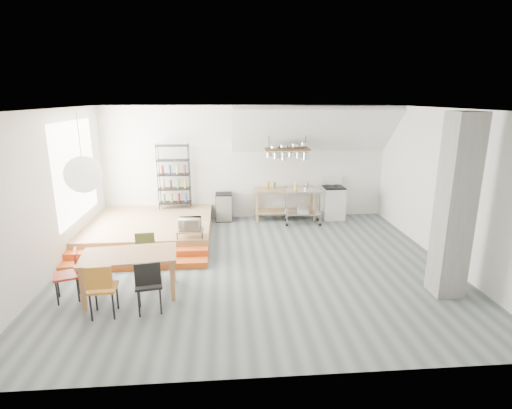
{
  "coord_description": "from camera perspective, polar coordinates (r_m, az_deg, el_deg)",
  "views": [
    {
      "loc": [
        -0.62,
        -7.76,
        3.42
      ],
      "look_at": [
        0.08,
        0.8,
        1.1
      ],
      "focal_mm": 28.0,
      "sensor_mm": 36.0,
      "label": 1
    }
  ],
  "objects": [
    {
      "name": "ceiling",
      "position": [
        7.79,
        -0.08,
        13.52
      ],
      "size": [
        8.0,
        7.0,
        0.02
      ],
      "primitive_type": "cube",
      "color": "white",
      "rests_on": "wall_back"
    },
    {
      "name": "chair_olive",
      "position": [
        8.11,
        -15.57,
        -6.47
      ],
      "size": [
        0.42,
        0.42,
        0.86
      ],
      "rotation": [
        0.0,
        0.0,
        0.08
      ],
      "color": "#5E6931",
      "rests_on": "ground"
    },
    {
      "name": "chair_mustard",
      "position": [
        6.84,
        -21.21,
        -10.77
      ],
      "size": [
        0.45,
        0.45,
        0.92
      ],
      "rotation": [
        0.0,
        0.0,
        3.21
      ],
      "color": "#B36D1E",
      "rests_on": "ground"
    },
    {
      "name": "mini_fridge",
      "position": [
        11.37,
        -4.6,
        -0.35
      ],
      "size": [
        0.46,
        0.46,
        0.79
      ],
      "primitive_type": "cube",
      "color": "black",
      "rests_on": "ground"
    },
    {
      "name": "step_lower",
      "position": [
        8.7,
        -16.92,
        -8.22
      ],
      "size": [
        3.0,
        0.35,
        0.13
      ],
      "primitive_type": "cube",
      "color": "#D25518",
      "rests_on": "ground"
    },
    {
      "name": "paper_lantern",
      "position": [
        7.08,
        -23.45,
        3.96
      ],
      "size": [
        0.6,
        0.6,
        0.6
      ],
      "primitive_type": "sphere",
      "color": "white",
      "rests_on": "ceiling"
    },
    {
      "name": "platform",
      "position": [
        10.45,
        -14.8,
        -3.34
      ],
      "size": [
        3.0,
        3.0,
        0.4
      ],
      "primitive_type": "cube",
      "color": "#9F7B4F",
      "rests_on": "ground"
    },
    {
      "name": "step_upper",
      "position": [
        8.99,
        -16.5,
        -6.96
      ],
      "size": [
        3.0,
        0.35,
        0.27
      ],
      "primitive_type": "cube",
      "color": "#D25518",
      "rests_on": "ground"
    },
    {
      "name": "concrete_column",
      "position": [
        7.6,
        26.55,
        -0.34
      ],
      "size": [
        0.5,
        0.5,
        3.2
      ],
      "primitive_type": "cube",
      "color": "slate",
      "rests_on": "ground"
    },
    {
      "name": "slope_ceiling",
      "position": [
        10.96,
        8.26,
        10.43
      ],
      "size": [
        4.4,
        1.44,
        1.32
      ],
      "primitive_type": "cube",
      "rotation": [
        -0.73,
        0.0,
        0.0
      ],
      "color": "white",
      "rests_on": "wall_back"
    },
    {
      "name": "dining_table",
      "position": [
        7.39,
        -17.64,
        -7.33
      ],
      "size": [
        1.71,
        1.09,
        0.77
      ],
      "rotation": [
        0.0,
        0.0,
        0.11
      ],
      "color": "#976437",
      "rests_on": "ground"
    },
    {
      "name": "chair_black",
      "position": [
        6.74,
        -15.12,
        -10.62
      ],
      "size": [
        0.49,
        0.49,
        0.92
      ],
      "rotation": [
        0.0,
        0.0,
        3.32
      ],
      "color": "black",
      "rests_on": "ground"
    },
    {
      "name": "wall_left",
      "position": [
        8.66,
        -27.51,
        1.27
      ],
      "size": [
        0.04,
        7.0,
        3.2
      ],
      "primitive_type": "cube",
      "color": "silver",
      "rests_on": "ground"
    },
    {
      "name": "rolling_cart",
      "position": [
        11.04,
        6.75,
        0.36
      ],
      "size": [
        1.03,
        0.64,
        0.96
      ],
      "rotation": [
        0.0,
        0.0,
        -0.09
      ],
      "color": "silver",
      "rests_on": "ground"
    },
    {
      "name": "pot_rack",
      "position": [
        10.92,
        4.64,
        7.49
      ],
      "size": [
        1.2,
        0.5,
        1.43
      ],
      "color": "#3A2817",
      "rests_on": "ceiling"
    },
    {
      "name": "bowl",
      "position": [
        11.28,
        4.42,
        2.36
      ],
      "size": [
        0.26,
        0.26,
        0.05
      ],
      "primitive_type": "imported",
      "rotation": [
        0.0,
        0.0,
        0.32
      ],
      "color": "silver",
      "rests_on": "kitchen_counter"
    },
    {
      "name": "window_pane",
      "position": [
        9.98,
        -24.33,
        4.45
      ],
      "size": [
        0.02,
        2.5,
        2.2
      ],
      "primitive_type": "cube",
      "color": "white",
      "rests_on": "wall_left"
    },
    {
      "name": "wall_right",
      "position": [
        9.21,
        25.6,
        2.24
      ],
      "size": [
        0.04,
        7.0,
        3.2
      ],
      "primitive_type": "cube",
      "color": "silver",
      "rests_on": "ground"
    },
    {
      "name": "kitchen_counter",
      "position": [
        11.39,
        4.18,
        0.9
      ],
      "size": [
        1.8,
        0.6,
        0.91
      ],
      "color": "#9F7B4F",
      "rests_on": "ground"
    },
    {
      "name": "microwave_shelf",
      "position": [
        9.01,
        -9.39,
        -3.66
      ],
      "size": [
        0.6,
        0.4,
        0.16
      ],
      "color": "#9F7B4F",
      "rests_on": "platform"
    },
    {
      "name": "floor",
      "position": [
        8.5,
        -0.07,
        -8.58
      ],
      "size": [
        8.0,
        8.0,
        0.0
      ],
      "primitive_type": "plane",
      "color": "#515A5D",
      "rests_on": "ground"
    },
    {
      "name": "wall_back",
      "position": [
        11.42,
        -1.48,
        5.96
      ],
      "size": [
        8.0,
        0.04,
        3.2
      ],
      "primitive_type": "cube",
      "color": "silver",
      "rests_on": "ground"
    },
    {
      "name": "chair_red",
      "position": [
        7.65,
        -24.99,
        -8.58
      ],
      "size": [
        0.51,
        0.51,
        0.88
      ],
      "rotation": [
        0.0,
        0.0,
        -1.25
      ],
      "color": "#A12817",
      "rests_on": "ground"
    },
    {
      "name": "microwave",
      "position": [
        8.97,
        -9.43,
        -2.73
      ],
      "size": [
        0.5,
        0.35,
        0.27
      ],
      "primitive_type": "imported",
      "rotation": [
        0.0,
        0.0,
        -0.03
      ],
      "color": "beige",
      "rests_on": "microwave_shelf"
    },
    {
      "name": "stove",
      "position": [
        11.73,
        10.94,
        0.34
      ],
      "size": [
        0.6,
        0.6,
        1.18
      ],
      "color": "white",
      "rests_on": "ground"
    },
    {
      "name": "wire_shelving",
      "position": [
        11.24,
        -11.64,
        4.1
      ],
      "size": [
        0.88,
        0.38,
        1.8
      ],
      "color": "black",
      "rests_on": "platform"
    }
  ]
}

